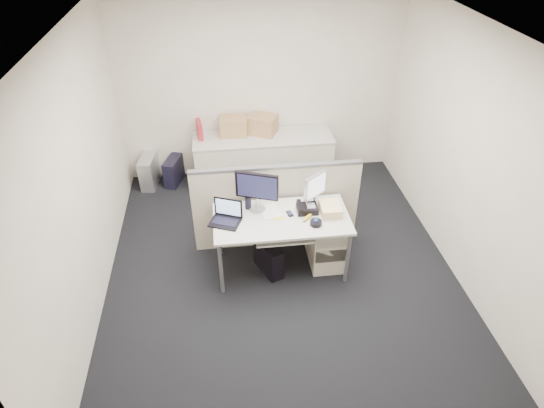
{
  "coord_description": "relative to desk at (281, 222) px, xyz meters",
  "views": [
    {
      "loc": [
        -0.59,
        -3.93,
        3.77
      ],
      "look_at": [
        -0.09,
        0.15,
        0.82
      ],
      "focal_mm": 30.0,
      "sensor_mm": 36.0,
      "label": 1
    }
  ],
  "objects": [
    {
      "name": "red_binder",
      "position": [
        -0.9,
        2.03,
        0.18
      ],
      "size": [
        0.1,
        0.28,
        0.26
      ],
      "primitive_type": "cube",
      "rotation": [
        0.0,
        0.0,
        0.14
      ],
      "color": "maroon",
      "rests_on": "back_counter"
    },
    {
      "name": "drawer_pedestal",
      "position": [
        0.55,
        0.05,
        -0.34
      ],
      "size": [
        0.4,
        0.55,
        0.65
      ],
      "primitive_type": "cube",
      "color": "beige",
      "rests_on": "floor"
    },
    {
      "name": "trackball",
      "position": [
        0.35,
        -0.17,
        0.09
      ],
      "size": [
        0.16,
        0.16,
        0.05
      ],
      "primitive_type": "cylinder",
      "rotation": [
        0.0,
        0.0,
        -0.31
      ],
      "color": "black",
      "rests_on": "desk"
    },
    {
      "name": "back_counter",
      "position": [
        0.0,
        1.93,
        -0.3
      ],
      "size": [
        2.0,
        0.6,
        0.72
      ],
      "primitive_type": "cube",
      "color": "beige",
      "rests_on": "floor"
    },
    {
      "name": "cubicle_partition",
      "position": [
        0.0,
        0.45,
        -0.11
      ],
      "size": [
        2.0,
        0.06,
        1.1
      ],
      "primitive_type": "cube",
      "color": "#A79D86",
      "rests_on": "floor"
    },
    {
      "name": "monitor_small",
      "position": [
        0.4,
        0.18,
        0.27
      ],
      "size": [
        0.37,
        0.34,
        0.41
      ],
      "primitive_type": "cube",
      "rotation": [
        0.0,
        0.0,
        0.66
      ],
      "color": "#B7B7BC",
      "rests_on": "desk"
    },
    {
      "name": "wall_left",
      "position": [
        -2.0,
        0.0,
        0.69
      ],
      "size": [
        0.02,
        4.5,
        2.7
      ],
      "primitive_type": "cube",
      "color": "beige",
      "rests_on": "ground"
    },
    {
      "name": "banana",
      "position": [
        0.28,
        -0.05,
        0.09
      ],
      "size": [
        0.16,
        0.15,
        0.04
      ],
      "primitive_type": "ellipsoid",
      "rotation": [
        0.0,
        0.0,
        0.78
      ],
      "color": "gold",
      "rests_on": "desk"
    },
    {
      "name": "pc_tower_desk",
      "position": [
        -0.15,
        -0.05,
        -0.47
      ],
      "size": [
        0.32,
        0.45,
        0.39
      ],
      "primitive_type": "cube",
      "rotation": [
        0.0,
        0.0,
        0.42
      ],
      "color": "black",
      "rests_on": "floor"
    },
    {
      "name": "wall_right",
      "position": [
        2.0,
        0.0,
        0.69
      ],
      "size": [
        0.02,
        4.5,
        2.7
      ],
      "primitive_type": "cube",
      "color": "beige",
      "rests_on": "ground"
    },
    {
      "name": "keyboard",
      "position": [
        -0.05,
        -0.14,
        -0.02
      ],
      "size": [
        0.47,
        0.23,
        0.03
      ],
      "primitive_type": "cube",
      "rotation": [
        0.0,
        0.0,
        0.15
      ],
      "color": "black",
      "rests_on": "keyboard_tray"
    },
    {
      "name": "sticky_pad",
      "position": [
        -0.04,
        0.0,
        0.07
      ],
      "size": [
        0.07,
        0.07,
        0.01
      ],
      "primitive_type": "cube",
      "rotation": [
        0.0,
        0.0,
        0.02
      ],
      "color": "yellow",
      "rests_on": "desk"
    },
    {
      "name": "monitor_main",
      "position": [
        -0.25,
        0.18,
        0.3
      ],
      "size": [
        0.51,
        0.34,
        0.48
      ],
      "primitive_type": "cube",
      "rotation": [
        0.0,
        0.0,
        -0.35
      ],
      "color": "black",
      "rests_on": "desk"
    },
    {
      "name": "laptop",
      "position": [
        -0.62,
        -0.02,
        0.19
      ],
      "size": [
        0.39,
        0.34,
        0.24
      ],
      "primitive_type": "cube",
      "rotation": [
        0.0,
        0.0,
        -0.39
      ],
      "color": "black",
      "rests_on": "desk"
    },
    {
      "name": "ceiling",
      "position": [
        0.0,
        0.0,
        2.04
      ],
      "size": [
        4.0,
        4.5,
        0.01
      ],
      "primitive_type": "cube",
      "color": "white",
      "rests_on": "ground"
    },
    {
      "name": "travel_mug",
      "position": [
        -0.35,
        0.22,
        0.14
      ],
      "size": [
        0.08,
        0.08,
        0.15
      ],
      "primitive_type": "cylinder",
      "rotation": [
        0.0,
        0.0,
        -0.12
      ],
      "color": "black",
      "rests_on": "desk"
    },
    {
      "name": "cellphone",
      "position": [
        0.1,
        0.05,
        0.07
      ],
      "size": [
        0.08,
        0.11,
        0.01
      ],
      "primitive_type": "cube",
      "rotation": [
        0.0,
        0.0,
        0.23
      ],
      "color": "black",
      "rests_on": "desk"
    },
    {
      "name": "desk",
      "position": [
        0.0,
        0.0,
        0.0
      ],
      "size": [
        1.5,
        0.75,
        0.73
      ],
      "color": "#B3B0A7",
      "rests_on": "floor"
    },
    {
      "name": "paper_stack",
      "position": [
        -0.12,
        0.12,
        0.07
      ],
      "size": [
        0.27,
        0.31,
        0.01
      ],
      "primitive_type": "cube",
      "rotation": [
        0.0,
        0.0,
        0.27
      ],
      "color": "white",
      "rests_on": "desk"
    },
    {
      "name": "pc_tower_spare_dark",
      "position": [
        -1.35,
        2.03,
        -0.46
      ],
      "size": [
        0.29,
        0.46,
        0.4
      ],
      "primitive_type": "cube",
      "rotation": [
        0.0,
        0.0,
        -0.31
      ],
      "color": "black",
      "rests_on": "floor"
    },
    {
      "name": "wall_front",
      "position": [
        0.0,
        -2.25,
        0.69
      ],
      "size": [
        4.0,
        0.02,
        2.7
      ],
      "primitive_type": "cube",
      "color": "beige",
      "rests_on": "ground"
    },
    {
      "name": "wall_back",
      "position": [
        0.0,
        2.25,
        0.69
      ],
      "size": [
        4.0,
        0.02,
        2.7
      ],
      "primitive_type": "cube",
      "color": "beige",
      "rests_on": "ground"
    },
    {
      "name": "manila_folders",
      "position": [
        0.55,
        0.02,
        0.12
      ],
      "size": [
        0.22,
        0.29,
        0.11
      ],
      "primitive_type": "cube",
      "rotation": [
        0.0,
        0.0,
        -0.01
      ],
      "color": "#D6BB82",
      "rests_on": "desk"
    },
    {
      "name": "pc_tower_spare_silver",
      "position": [
        -1.7,
        2.03,
        -0.43
      ],
      "size": [
        0.26,
        0.52,
        0.46
      ],
      "primitive_type": "cube",
      "rotation": [
        0.0,
        0.0,
        -0.13
      ],
      "color": "#B7B7BC",
      "rests_on": "floor"
    },
    {
      "name": "cardboard_box_left",
      "position": [
        -0.42,
        2.05,
        0.2
      ],
      "size": [
        0.4,
        0.31,
        0.29
      ],
      "primitive_type": "cube",
      "rotation": [
        0.0,
        0.0,
        -0.05
      ],
      "color": "tan",
      "rests_on": "back_counter"
    },
    {
      "name": "keyboard_tray",
      "position": [
        0.0,
        -0.18,
        -0.04
      ],
      "size": [
        0.62,
        0.32,
        0.02
      ],
      "primitive_type": "cube",
      "color": "#B3B0A7",
      "rests_on": "desk"
    },
    {
      "name": "cardboard_box_right",
      "position": [
        0.0,
        2.05,
        0.2
      ],
      "size": [
        0.5,
        0.46,
        0.29
      ],
      "primitive_type": "cube",
      "rotation": [
        0.0,
        0.0,
        -0.46
      ],
      "color": "tan",
      "rests_on": "back_counter"
    },
    {
      "name": "floor",
      "position": [
        0.0,
        0.0,
        -0.67
      ],
      "size": [
        4.0,
        4.5,
        0.01
      ],
      "primitive_type": "cube",
      "color": "black",
      "rests_on": "ground"
    },
    {
      "name": "desk_phone",
      "position": [
        0.3,
        0.08,
        0.1
      ],
      "size": [
        0.23,
        0.19,
        0.07
      ],
      "primitive_type": "cube",
      "rotation": [
        0.0,
        0.0,
        -0.01
      ],
      "color": "black",
      "rests_on": "desk"
    }
  ]
}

